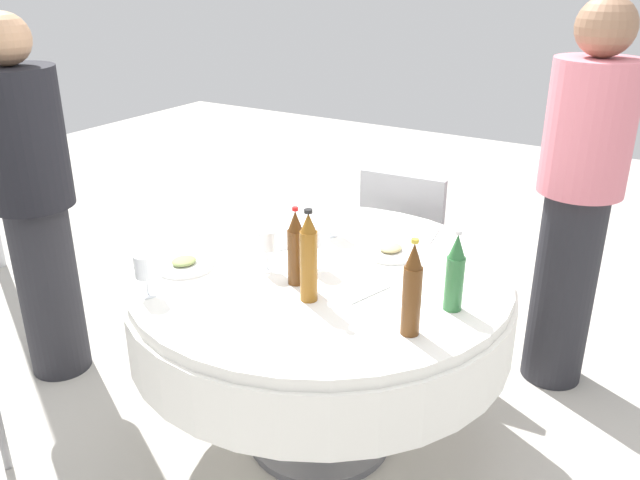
{
  "coord_description": "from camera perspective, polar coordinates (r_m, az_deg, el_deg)",
  "views": [
    {
      "loc": [
        -1.78,
        -1.1,
        1.74
      ],
      "look_at": [
        0.0,
        0.0,
        0.85
      ],
      "focal_mm": 36.76,
      "sensor_mm": 36.0,
      "label": 1
    }
  ],
  "objects": [
    {
      "name": "ground_plane",
      "position": [
        2.72,
        0.0,
        -16.76
      ],
      "size": [
        10.0,
        10.0,
        0.0
      ],
      "primitive_type": "plane",
      "color": "#B7B2A8"
    },
    {
      "name": "dining_table",
      "position": [
        2.39,
        0.0,
        -5.79
      ],
      "size": [
        1.37,
        1.37,
        0.74
      ],
      "color": "white",
      "rests_on": "ground_plane"
    },
    {
      "name": "bottle_brown_east",
      "position": [
        2.17,
        -2.13,
        -0.77
      ],
      "size": [
        0.06,
        0.06,
        0.27
      ],
      "color": "#593314",
      "rests_on": "dining_table"
    },
    {
      "name": "bottle_green_mid",
      "position": [
        2.05,
        11.67,
        -2.89
      ],
      "size": [
        0.06,
        0.06,
        0.27
      ],
      "color": "#2D6B38",
      "rests_on": "dining_table"
    },
    {
      "name": "bottle_brown_far",
      "position": [
        1.89,
        8.01,
        -4.4
      ],
      "size": [
        0.06,
        0.06,
        0.3
      ],
      "color": "#593314",
      "rests_on": "dining_table"
    },
    {
      "name": "bottle_amber_south",
      "position": [
        2.06,
        -1.0,
        -1.61
      ],
      "size": [
        0.06,
        0.06,
        0.31
      ],
      "color": "#8C5619",
      "rests_on": "dining_table"
    },
    {
      "name": "wine_glass_south",
      "position": [
        2.28,
        -4.66,
        -0.16
      ],
      "size": [
        0.06,
        0.06,
        0.15
      ],
      "color": "white",
      "rests_on": "dining_table"
    },
    {
      "name": "wine_glass_west",
      "position": [
        2.57,
        0.91,
        2.48
      ],
      "size": [
        0.07,
        0.07,
        0.14
      ],
      "color": "white",
      "rests_on": "dining_table"
    },
    {
      "name": "wine_glass_right",
      "position": [
        2.28,
        -0.61,
        0.19
      ],
      "size": [
        0.07,
        0.07,
        0.16
      ],
      "color": "white",
      "rests_on": "dining_table"
    },
    {
      "name": "wine_glass_near",
      "position": [
        2.18,
        -14.97,
        -2.39
      ],
      "size": [
        0.07,
        0.07,
        0.14
      ],
      "color": "white",
      "rests_on": "dining_table"
    },
    {
      "name": "plate_outer",
      "position": [
        2.45,
        6.16,
        -0.99
      ],
      "size": [
        0.2,
        0.2,
        0.04
      ],
      "color": "white",
      "rests_on": "dining_table"
    },
    {
      "name": "plate_left",
      "position": [
        2.38,
        -11.74,
        -2.11
      ],
      "size": [
        0.2,
        0.2,
        0.04
      ],
      "color": "white",
      "rests_on": "dining_table"
    },
    {
      "name": "fork_mid",
      "position": [
        2.48,
        -3.28,
        -0.79
      ],
      "size": [
        0.17,
        0.09,
        0.0
      ],
      "primitive_type": "cube",
      "rotation": [
        0.0,
        0.0,
        5.85
      ],
      "color": "silver",
      "rests_on": "dining_table"
    },
    {
      "name": "spoon_far",
      "position": [
        2.15,
        4.35,
        -4.76
      ],
      "size": [
        0.18,
        0.07,
        0.0
      ],
      "primitive_type": "cube",
      "rotation": [
        0.0,
        0.0,
        5.99
      ],
      "color": "silver",
      "rests_on": "dining_table"
    },
    {
      "name": "knife_south",
      "position": [
        2.63,
        9.8,
        0.31
      ],
      "size": [
        0.18,
        0.04,
        0.0
      ],
      "primitive_type": "cube",
      "rotation": [
        0.0,
        0.0,
        0.15
      ],
      "color": "silver",
      "rests_on": "dining_table"
    },
    {
      "name": "person_east",
      "position": [
        2.87,
        21.57,
        3.52
      ],
      "size": [
        0.34,
        0.34,
        1.64
      ],
      "rotation": [
        0.0,
        0.0,
        4.08
      ],
      "color": "#26262B",
      "rests_on": "ground_plane"
    },
    {
      "name": "person_mid",
      "position": [
        3.0,
        -23.7,
        3.21
      ],
      "size": [
        0.34,
        0.34,
        1.58
      ],
      "rotation": [
        0.0,
        0.0,
        0.16
      ],
      "color": "#26262B",
      "rests_on": "ground_plane"
    },
    {
      "name": "chair_right",
      "position": [
        3.17,
        7.6,
        0.04
      ],
      "size": [
        0.43,
        0.43,
        0.87
      ],
      "rotation": [
        0.0,
        0.0,
        -1.5
      ],
      "color": "#99999E",
      "rests_on": "ground_plane"
    }
  ]
}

